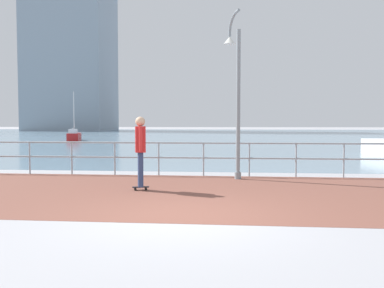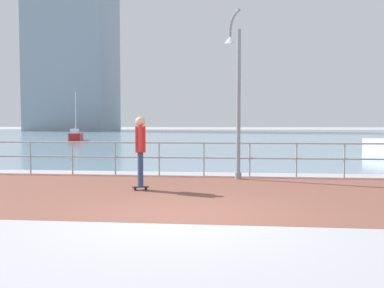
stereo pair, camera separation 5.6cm
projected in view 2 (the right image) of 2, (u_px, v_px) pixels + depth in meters
name	position (u px, v px, depth m)	size (l,w,h in m)	color
ground	(225.00, 137.00, 46.94)	(220.00, 220.00, 0.00)	#9E9EA3
brick_paving	(195.00, 192.00, 9.66)	(28.00, 6.06, 0.01)	brown
harbor_water	(227.00, 135.00, 57.39)	(180.00, 88.00, 0.00)	#6B899E
waterfront_railing	(204.00, 152.00, 12.63)	(25.25, 0.06, 1.05)	#9EADB7
lamppost	(236.00, 86.00, 11.99)	(0.53, 0.75, 4.91)	gray
skateboarder	(140.00, 146.00, 9.92)	(0.41, 0.55, 1.79)	black
sailboat_red	(76.00, 136.00, 37.91)	(1.81, 3.37, 4.52)	#B21E1E
tower_concrete	(73.00, 26.00, 85.73)	(16.25, 13.77, 45.30)	#8493A3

